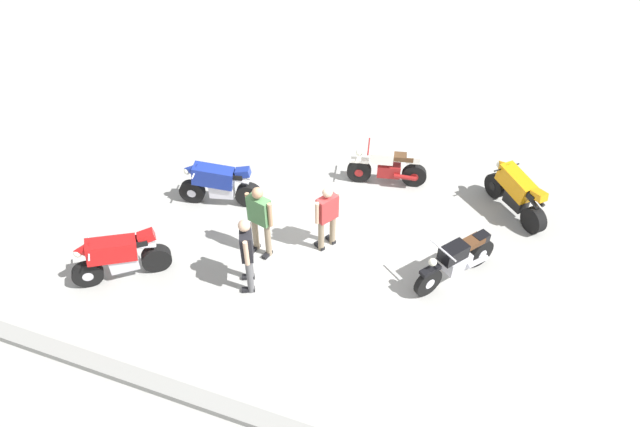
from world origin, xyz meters
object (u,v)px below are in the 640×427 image
Objects in this scene: motorcycle_black_cruiser at (457,260)px; motorcycle_orange_sportbike at (516,192)px; motorcycle_blue_sportbike at (218,183)px; motorcycle_cream_vintage at (388,167)px; person_in_red_shirt at (327,215)px; person_in_green_shirt at (260,217)px; person_in_black_shirt at (247,250)px; motorcycle_red_sportbike at (119,256)px.

motorcycle_orange_sportbike is (-0.94, -2.53, 0.07)m from motorcycle_black_cruiser.
motorcycle_cream_vintage is at bearing -163.93° from motorcycle_blue_sportbike.
motorcycle_blue_sportbike is at bearing 21.24° from person_in_red_shirt.
person_in_green_shirt is 1.00× the size of person_in_black_shirt.
person_in_red_shirt reaches higher than motorcycle_black_cruiser.
motorcycle_red_sportbike reaches higher than motorcycle_black_cruiser.
person_in_green_shirt reaches higher than motorcycle_cream_vintage.
person_in_green_shirt reaches higher than motorcycle_black_cruiser.
person_in_black_shirt is (4.78, 4.07, 0.41)m from motorcycle_orange_sportbike.
motorcycle_black_cruiser is 2.70m from motorcycle_orange_sportbike.
motorcycle_black_cruiser is (-5.60, 0.56, -0.07)m from motorcycle_blue_sportbike.
person_in_green_shirt is at bearing 47.08° from motorcycle_cream_vintage.
motorcycle_black_cruiser is at bearing -148.65° from person_in_red_shirt.
person_in_green_shirt is (4.95, 3.12, 0.40)m from motorcycle_orange_sportbike.
motorcycle_blue_sportbike is 2.78m from person_in_black_shirt.
motorcycle_red_sportbike and motorcycle_orange_sportbike have the same top height.
person_in_black_shirt is at bearing 87.32° from person_in_red_shirt.
motorcycle_blue_sportbike and motorcycle_red_sportbike have the same top height.
motorcycle_blue_sportbike is at bearing -58.65° from motorcycle_black_cruiser.
motorcycle_red_sportbike is 0.95× the size of person_in_green_shirt.
motorcycle_blue_sportbike is at bearing 63.02° from motorcycle_orange_sportbike.
motorcycle_orange_sportbike is 0.89× the size of person_in_black_shirt.
motorcycle_cream_vintage is at bearing -104.48° from motorcycle_black_cruiser.
motorcycle_cream_vintage is at bearing -138.29° from person_in_black_shirt.
motorcycle_orange_sportbike is 0.96× the size of person_in_red_shirt.
motorcycle_orange_sportbike is at bearing -163.31° from motorcycle_black_cruiser.
person_in_red_shirt is (0.68, 2.59, 0.42)m from motorcycle_cream_vintage.
motorcycle_red_sportbike is 1.07× the size of motorcycle_orange_sportbike.
motorcycle_red_sportbike is (4.31, 4.83, 0.11)m from motorcycle_cream_vintage.
motorcycle_blue_sportbike is 1.12× the size of person_in_black_shirt.
motorcycle_orange_sportbike reaches higher than motorcycle_black_cruiser.
motorcycle_cream_vintage is 1.21× the size of person_in_red_shirt.
motorcycle_black_cruiser is at bearing 115.89° from motorcycle_orange_sportbike.
motorcycle_blue_sportbike is 1.12× the size of person_in_green_shirt.
motorcycle_blue_sportbike is 1.00× the size of motorcycle_cream_vintage.
person_in_red_shirt is 1.91m from person_in_black_shirt.
person_in_black_shirt reaches higher than motorcycle_cream_vintage.
motorcycle_red_sportbike is at bearing 63.50° from person_in_red_shirt.
person_in_red_shirt is (3.70, 2.50, 0.31)m from motorcycle_orange_sportbike.
motorcycle_blue_sportbike is 2.88m from motorcycle_red_sportbike.
person_in_green_shirt is (1.25, 0.61, 0.09)m from person_in_red_shirt.
motorcycle_cream_vintage is at bearing 163.88° from person_in_green_shirt.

